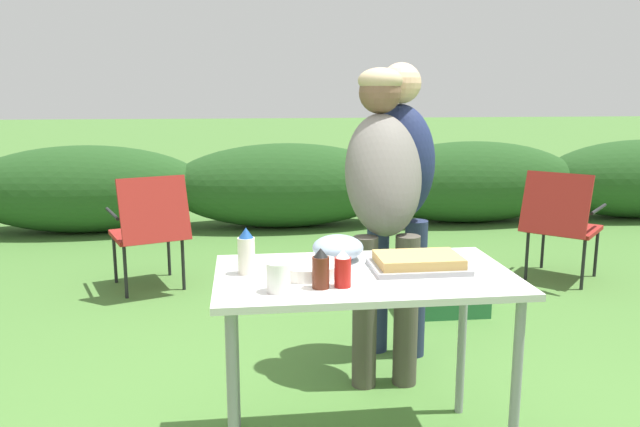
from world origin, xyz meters
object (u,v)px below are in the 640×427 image
(food_tray, at_px, (418,263))
(plate_stack, at_px, (308,268))
(camp_chair_green_behind_table, at_px, (150,226))
(camp_chair_near_hedge, at_px, (561,220))
(folding_table, at_px, (364,293))
(mixing_bowl, at_px, (338,248))
(standing_person_in_gray_fleece, at_px, (398,185))
(standing_person_in_olive_jacket, at_px, (383,191))
(cooler_box, at_px, (447,286))
(mayo_bottle, at_px, (246,252))
(ketchup_bottle, at_px, (343,269))
(bbq_sauce_bottle, at_px, (321,269))
(paper_cup_stack, at_px, (278,277))

(food_tray, xyz_separation_m, plate_stack, (-0.42, -0.01, -0.00))
(plate_stack, bearing_deg, camp_chair_green_behind_table, 111.98)
(food_tray, distance_m, camp_chair_near_hedge, 2.62)
(folding_table, distance_m, mixing_bowl, 0.24)
(mixing_bowl, xyz_separation_m, standing_person_in_gray_fleece, (0.43, 0.74, 0.13))
(standing_person_in_olive_jacket, xyz_separation_m, camp_chair_near_hedge, (1.65, 1.36, -0.47))
(plate_stack, relative_size, cooler_box, 0.51)
(mayo_bottle, bearing_deg, folding_table, -6.09)
(mixing_bowl, distance_m, camp_chair_near_hedge, 2.69)
(plate_stack, relative_size, mixing_bowl, 1.21)
(food_tray, bearing_deg, camp_chair_near_hedge, 50.54)
(mixing_bowl, bearing_deg, ketchup_bottle, -96.04)
(food_tray, height_order, bbq_sauce_bottle, bbq_sauce_bottle)
(plate_stack, bearing_deg, food_tray, 1.88)
(ketchup_bottle, relative_size, camp_chair_near_hedge, 0.16)
(food_tray, relative_size, bbq_sauce_bottle, 2.52)
(plate_stack, xyz_separation_m, standing_person_in_olive_jacket, (0.43, 0.67, 0.17))
(food_tray, distance_m, plate_stack, 0.42)
(standing_person_in_gray_fleece, relative_size, camp_chair_green_behind_table, 1.85)
(food_tray, xyz_separation_m, bbq_sauce_bottle, (-0.39, -0.18, 0.04))
(ketchup_bottle, height_order, cooler_box, ketchup_bottle)
(ketchup_bottle, height_order, camp_chair_green_behind_table, ketchup_bottle)
(mayo_bottle, bearing_deg, cooler_box, 48.93)
(standing_person_in_gray_fleece, bearing_deg, food_tray, -74.91)
(mayo_bottle, relative_size, bbq_sauce_bottle, 1.23)
(mixing_bowl, height_order, mayo_bottle, mayo_bottle)
(standing_person_in_gray_fleece, bearing_deg, cooler_box, 74.41)
(standing_person_in_olive_jacket, distance_m, standing_person_in_gray_fleece, 0.29)
(standing_person_in_olive_jacket, distance_m, camp_chair_green_behind_table, 2.07)
(folding_table, bearing_deg, camp_chair_green_behind_table, 116.50)
(food_tray, relative_size, mayo_bottle, 2.04)
(standing_person_in_olive_jacket, distance_m, camp_chair_near_hedge, 2.18)
(folding_table, bearing_deg, camp_chair_near_hedge, 47.45)
(mayo_bottle, bearing_deg, standing_person_in_gray_fleece, 48.27)
(mayo_bottle, height_order, camp_chair_green_behind_table, mayo_bottle)
(mixing_bowl, distance_m, ketchup_bottle, 0.35)
(food_tray, xyz_separation_m, mixing_bowl, (-0.28, 0.17, 0.02))
(paper_cup_stack, xyz_separation_m, standing_person_in_olive_jacket, (0.55, 0.86, 0.14))
(mixing_bowl, bearing_deg, cooler_box, 55.28)
(plate_stack, distance_m, camp_chair_near_hedge, 2.92)
(ketchup_bottle, bearing_deg, mixing_bowl, 83.96)
(plate_stack, distance_m, bbq_sauce_bottle, 0.17)
(mixing_bowl, distance_m, standing_person_in_olive_jacket, 0.58)
(paper_cup_stack, distance_m, camp_chair_near_hedge, 3.13)
(ketchup_bottle, distance_m, bbq_sauce_bottle, 0.08)
(mixing_bowl, bearing_deg, standing_person_in_olive_jacket, 58.95)
(folding_table, bearing_deg, ketchup_bottle, -125.00)
(bbq_sauce_bottle, xyz_separation_m, camp_chair_near_hedge, (2.05, 2.19, -0.34))
(bbq_sauce_bottle, relative_size, standing_person_in_gray_fleece, 0.09)
(folding_table, height_order, mixing_bowl, mixing_bowl)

